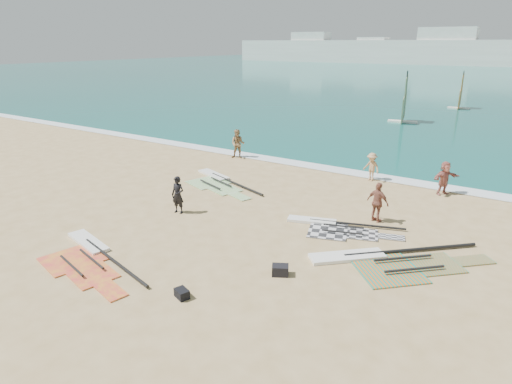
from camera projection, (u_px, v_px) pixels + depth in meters
The scene contains 17 objects.
ground at pixel (229, 256), 15.37m from camera, with size 300.00×300.00×0.00m, color tan.
sea at pixel (507, 70), 120.05m from camera, with size 300.00×240.00×0.06m, color #0C5853.
surf_line at pixel (353, 173), 25.13m from camera, with size 300.00×1.20×0.04m, color white.
far_town at pixel (459, 51), 140.88m from camera, with size 160.00×8.00×12.00m.
rig_grey at pixel (333, 227), 17.68m from camera, with size 4.95×2.78×0.19m.
rig_green at pixel (218, 181), 23.48m from camera, with size 5.53×3.30×0.20m.
rig_orange at pixel (388, 261), 14.95m from camera, with size 5.76×5.05×0.20m.
rig_red at pixel (88, 256), 15.26m from camera, with size 5.57×2.84×0.20m.
gear_bag_near at pixel (280, 270), 14.09m from camera, with size 0.54×0.39×0.34m, color black.
gear_bag_far at pixel (182, 293), 12.84m from camera, with size 0.45×0.32×0.27m, color black.
person_wetsuit at pixel (178, 195), 19.02m from camera, with size 0.62×0.41×1.70m, color black.
beachgoer_left at pixel (238, 144), 28.11m from camera, with size 0.93×0.72×1.91m, color #97754C.
beachgoer_mid at pixel (371, 167), 23.56m from camera, with size 1.01×0.58×1.57m, color tan.
beachgoer_back at pixel (378, 202), 18.07m from camera, with size 1.02×0.43×1.75m, color #985844.
beachgoer_right at pixel (444, 178), 21.39m from camera, with size 1.58×0.50×1.71m, color #AE6256.
windsurfer_left at pixel (404, 108), 40.46m from camera, with size 2.76×3.25×4.88m.
windsurfer_centre at pixel (460, 98), 48.99m from camera, with size 2.40×2.89×4.31m.
Camera 1 is at (8.26, -11.02, 7.27)m, focal length 30.00 mm.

